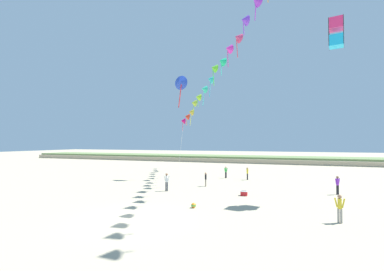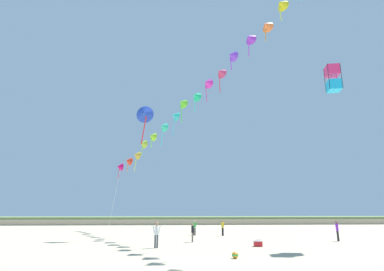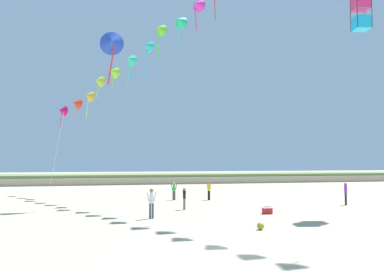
{
  "view_description": "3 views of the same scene",
  "coord_description": "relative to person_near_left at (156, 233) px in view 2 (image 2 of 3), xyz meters",
  "views": [
    {
      "loc": [
        8.71,
        -13.76,
        4.74
      ],
      "look_at": [
        -0.42,
        12.12,
        5.45
      ],
      "focal_mm": 24.0,
      "sensor_mm": 36.0,
      "label": 1
    },
    {
      "loc": [
        -0.91,
        -13.39,
        2.52
      ],
      "look_at": [
        0.61,
        8.61,
        8.08
      ],
      "focal_mm": 28.0,
      "sensor_mm": 36.0,
      "label": 2
    },
    {
      "loc": [
        -5.36,
        -14.52,
        3.26
      ],
      "look_at": [
        1.79,
        13.97,
        5.17
      ],
      "focal_mm": 38.0,
      "sensor_mm": 36.0,
      "label": 3
    }
  ],
  "objects": [
    {
      "name": "beach_cooler",
      "position": [
        7.36,
        0.35,
        -0.79
      ],
      "size": [
        0.58,
        0.41,
        0.46
      ],
      "color": "red",
      "rests_on": "ground"
    },
    {
      "name": "large_kite_mid_trail",
      "position": [
        -1.99,
        8.3,
        11.55
      ],
      "size": [
        1.94,
        0.85,
        4.25
      ],
      "color": "blue"
    },
    {
      "name": "person_near_right",
      "position": [
        2.82,
        3.79,
        -0.14
      ],
      "size": [
        0.2,
        0.52,
        1.49
      ],
      "color": "#726656",
      "rests_on": "ground"
    },
    {
      "name": "large_kite_low_lead",
      "position": [
        14.82,
        0.69,
        12.65
      ],
      "size": [
        1.26,
        1.26,
        2.32
      ],
      "color": "#1AB1F0"
    },
    {
      "name": "kite_banner_string",
      "position": [
        4.64,
        7.37,
        15.0
      ],
      "size": [
        23.98,
        27.75,
        24.17
      ],
      "color": "#CF0F66"
    },
    {
      "name": "person_far_center",
      "position": [
        15.28,
        3.63,
        -0.03
      ],
      "size": [
        0.5,
        0.44,
        1.67
      ],
      "color": "black",
      "rests_on": "ground"
    },
    {
      "name": "dune_ridge",
      "position": [
        1.89,
        39.9,
        -0.31
      ],
      "size": [
        120.0,
        10.81,
        1.38
      ],
      "color": "tan",
      "rests_on": "ground"
    },
    {
      "name": "person_far_left",
      "position": [
        6.43,
        10.08,
        -0.09
      ],
      "size": [
        0.34,
        0.51,
        1.57
      ],
      "color": "black",
      "rests_on": "ground"
    },
    {
      "name": "person_near_left",
      "position": [
        0.0,
        0.0,
        0.0
      ],
      "size": [
        0.61,
        0.24,
        1.73
      ],
      "color": "#474C56",
      "rests_on": "ground"
    },
    {
      "name": "beach_ball",
      "position": [
        4.53,
        -5.11,
        -0.82
      ],
      "size": [
        0.36,
        0.36,
        0.36
      ],
      "color": "orange",
      "rests_on": "ground"
    },
    {
      "name": "person_far_right",
      "position": [
        3.53,
        10.81,
        -0.11
      ],
      "size": [
        0.53,
        0.26,
        1.53
      ],
      "color": "black",
      "rests_on": "ground"
    }
  ]
}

